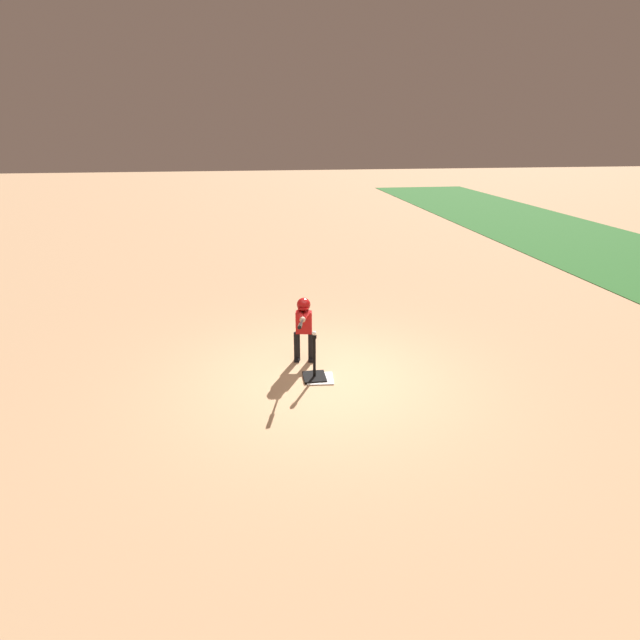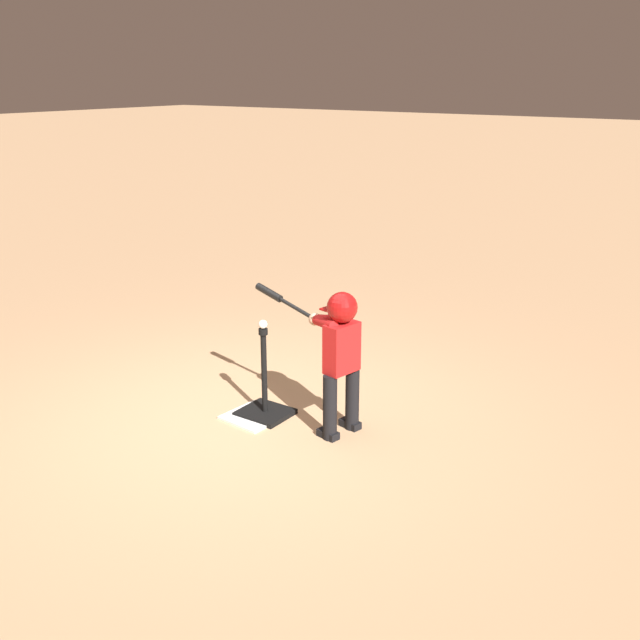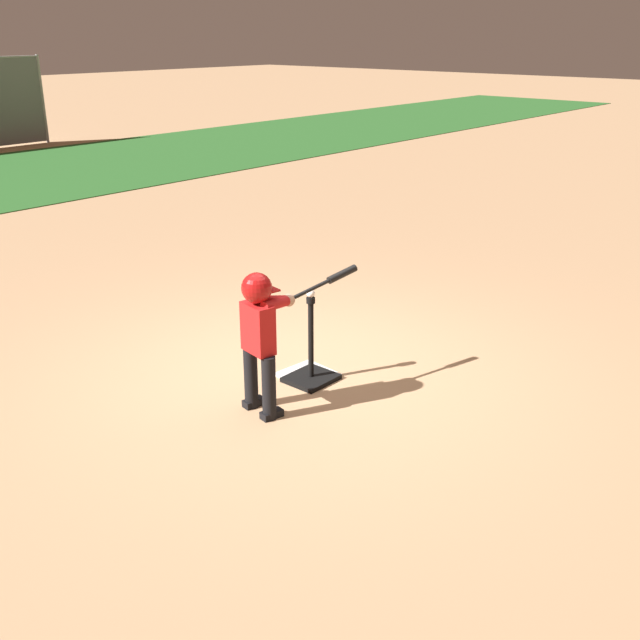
% 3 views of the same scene
% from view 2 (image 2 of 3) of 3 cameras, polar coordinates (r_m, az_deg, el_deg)
% --- Properties ---
extents(ground_plane, '(90.00, 90.00, 0.00)m').
position_cam_2_polar(ground_plane, '(6.34, -5.94, -7.67)').
color(ground_plane, tan).
extents(home_plate, '(0.48, 0.48, 0.02)m').
position_cam_2_polar(home_plate, '(6.39, -5.03, -7.31)').
color(home_plate, white).
rests_on(home_plate, ground_plane).
extents(batting_tee, '(0.41, 0.37, 0.78)m').
position_cam_2_polar(batting_tee, '(6.37, -4.22, -6.28)').
color(batting_tee, black).
rests_on(batting_tee, ground_plane).
extents(batter_child, '(1.11, 0.40, 1.19)m').
position_cam_2_polar(batter_child, '(5.83, 1.40, -1.88)').
color(batter_child, black).
rests_on(batter_child, ground_plane).
extents(baseball, '(0.07, 0.07, 0.07)m').
position_cam_2_polar(baseball, '(6.12, -4.37, -0.34)').
color(baseball, white).
rests_on(baseball, batting_tee).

